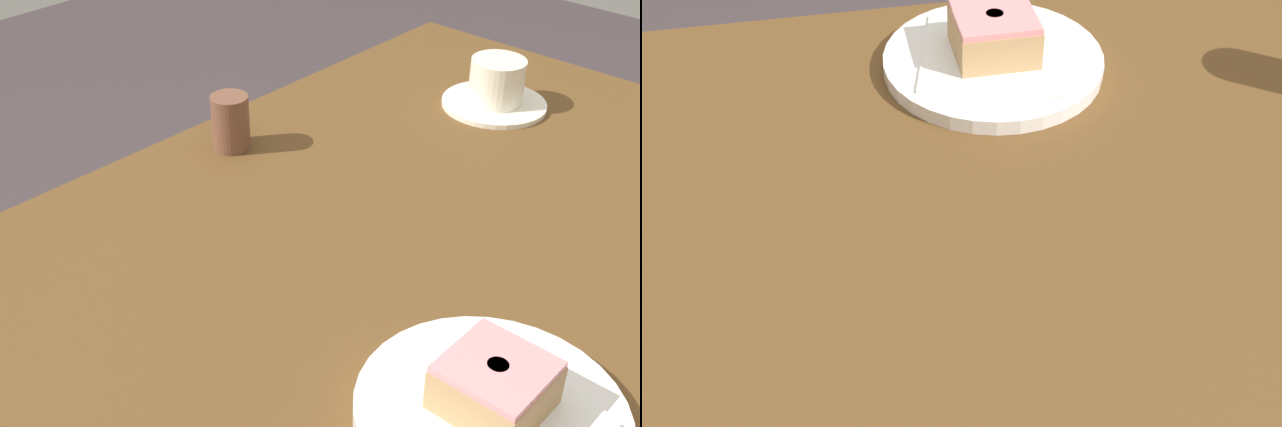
{
  "view_description": "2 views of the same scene",
  "coord_description": "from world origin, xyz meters",
  "views": [
    {
      "loc": [
        0.58,
        0.44,
        1.3
      ],
      "look_at": [
        0.05,
        -0.05,
        0.82
      ],
      "focal_mm": 46.04,
      "sensor_mm": 36.0,
      "label": 1
    },
    {
      "loc": [
        -0.02,
        -0.43,
        1.21
      ],
      "look_at": [
        0.05,
        -0.03,
        0.82
      ],
      "focal_mm": 41.83,
      "sensor_mm": 36.0,
      "label": 2
    }
  ],
  "objects": [
    {
      "name": "sugar_jar",
      "position": [
        -0.04,
        -0.29,
        0.81
      ],
      "size": [
        0.05,
        0.05,
        0.07
      ],
      "primitive_type": "cylinder",
      "color": "brown",
      "rests_on": "table"
    },
    {
      "name": "table",
      "position": [
        0.0,
        0.0,
        0.69
      ],
      "size": [
        1.18,
        0.74,
        0.78
      ],
      "color": "brown",
      "rests_on": "ground_plane"
    },
    {
      "name": "plate_glazed_square",
      "position": [
        0.14,
        0.22,
        0.78
      ],
      "size": [
        0.23,
        0.23,
        0.02
      ],
      "primitive_type": "cylinder",
      "color": "white",
      "rests_on": "table"
    },
    {
      "name": "coffee_cup",
      "position": [
        -0.37,
        -0.1,
        0.81
      ],
      "size": [
        0.15,
        0.15,
        0.07
      ],
      "color": "white",
      "rests_on": "table"
    },
    {
      "name": "donut_glazed_square",
      "position": [
        0.14,
        0.22,
        0.82
      ],
      "size": [
        0.08,
        0.08,
        0.05
      ],
      "color": "tan",
      "rests_on": "napkin_glazed_square"
    },
    {
      "name": "napkin_glazed_square",
      "position": [
        0.14,
        0.22,
        0.79
      ],
      "size": [
        0.18,
        0.18,
        0.0
      ],
      "primitive_type": "cube",
      "rotation": [
        0.0,
        0.0,
        -0.25
      ],
      "color": "white",
      "rests_on": "plate_glazed_square"
    }
  ]
}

